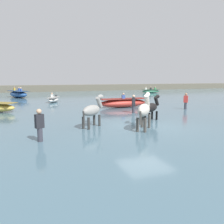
{
  "coord_description": "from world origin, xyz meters",
  "views": [
    {
      "loc": [
        -5.69,
        -10.2,
        2.8
      ],
      "look_at": [
        -1.06,
        2.09,
        0.84
      ],
      "focal_mm": 36.64,
      "sensor_mm": 36.0,
      "label": 1
    }
  ],
  "objects": [
    {
      "name": "water_surface",
      "position": [
        0.0,
        10.0,
        0.17
      ],
      "size": [
        90.0,
        90.0,
        0.34
      ],
      "primitive_type": "cube",
      "color": "#476675",
      "rests_on": "ground"
    },
    {
      "name": "person_onlooker_right",
      "position": [
        6.12,
        4.59,
        0.87
      ],
      "size": [
        0.36,
        0.37,
        1.63
      ],
      "color": "#383842",
      "rests_on": "ground"
    },
    {
      "name": "person_wading_mid",
      "position": [
        -5.26,
        -1.11,
        0.87
      ],
      "size": [
        0.37,
        0.3,
        1.63
      ],
      "color": "#383842",
      "rests_on": "ground"
    },
    {
      "name": "boat_far_inshore",
      "position": [
        -3.09,
        13.83,
        0.6
      ],
      "size": [
        1.65,
        2.58,
        0.98
      ],
      "color": "silver",
      "rests_on": "water_surface"
    },
    {
      "name": "far_shoreline",
      "position": [
        0.0,
        33.39,
        0.76
      ],
      "size": [
        80.0,
        2.4,
        1.51
      ],
      "primitive_type": "cube",
      "color": "#605B4C",
      "rests_on": "ground"
    },
    {
      "name": "person_wading_close",
      "position": [
        1.41,
        4.31,
        0.87
      ],
      "size": [
        0.28,
        0.36,
        1.63
      ],
      "color": "#383842",
      "rests_on": "ground"
    },
    {
      "name": "horse_lead_grey",
      "position": [
        -2.62,
        0.75,
        1.15
      ],
      "size": [
        1.57,
        1.39,
        1.94
      ],
      "color": "gray",
      "rests_on": "ground"
    },
    {
      "name": "boat_near_starboard",
      "position": [
        1.99,
        7.51,
        0.71
      ],
      "size": [
        4.19,
        1.27,
        1.22
      ],
      "color": "#BC382D",
      "rests_on": "water_surface"
    },
    {
      "name": "horse_trailing_pinto",
      "position": [
        -0.44,
        -0.64,
        1.24
      ],
      "size": [
        1.5,
        1.69,
        2.1
      ],
      "color": "beige",
      "rests_on": "ground"
    },
    {
      "name": "horse_flank_black",
      "position": [
        1.1,
        1.29,
        1.07
      ],
      "size": [
        1.56,
        1.12,
        1.8
      ],
      "color": "black",
      "rests_on": "ground"
    },
    {
      "name": "boat_distant_west",
      "position": [
        13.74,
        23.1,
        0.64
      ],
      "size": [
        3.06,
        1.14,
        1.04
      ],
      "color": "#337556",
      "rests_on": "water_surface"
    },
    {
      "name": "boat_distant_east",
      "position": [
        -6.62,
        21.24,
        0.77
      ],
      "size": [
        2.95,
        4.33,
        1.32
      ],
      "color": "#28518E",
      "rests_on": "water_surface"
    },
    {
      "name": "ground_plane",
      "position": [
        0.0,
        0.0,
        0.0
      ],
      "size": [
        120.0,
        120.0,
        0.0
      ],
      "primitive_type": "plane",
      "color": "#84755B"
    }
  ]
}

